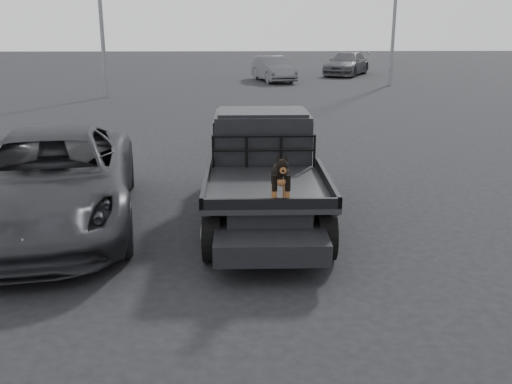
{
  "coord_description": "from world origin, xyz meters",
  "views": [
    {
      "loc": [
        -0.51,
        -7.26,
        3.38
      ],
      "look_at": [
        -0.32,
        -0.25,
        1.26
      ],
      "focal_mm": 40.0,
      "sensor_mm": 36.0,
      "label": 1
    }
  ],
  "objects_px": {
    "flatbed_ute": "(264,195)",
    "dog": "(280,177)",
    "distant_car_b": "(347,64)",
    "distant_car_a": "(273,69)",
    "parked_suv": "(51,180)"
  },
  "relations": [
    {
      "from": "dog",
      "to": "distant_car_a",
      "type": "xyz_separation_m",
      "value": [
        1.36,
        25.71,
        -0.58
      ]
    },
    {
      "from": "distant_car_a",
      "to": "distant_car_b",
      "type": "xyz_separation_m",
      "value": [
        4.92,
        3.76,
        0.01
      ]
    },
    {
      "from": "dog",
      "to": "distant_car_a",
      "type": "height_order",
      "value": "dog"
    },
    {
      "from": "parked_suv",
      "to": "distant_car_b",
      "type": "bearing_deg",
      "value": 60.22
    },
    {
      "from": "parked_suv",
      "to": "distant_car_a",
      "type": "distance_m",
      "value": 24.54
    },
    {
      "from": "distant_car_b",
      "to": "distant_car_a",
      "type": "bearing_deg",
      "value": -116.48
    },
    {
      "from": "flatbed_ute",
      "to": "dog",
      "type": "xyz_separation_m",
      "value": [
        0.15,
        -1.85,
        0.83
      ]
    },
    {
      "from": "flatbed_ute",
      "to": "parked_suv",
      "type": "relative_size",
      "value": 0.94
    },
    {
      "from": "parked_suv",
      "to": "distant_car_b",
      "type": "distance_m",
      "value": 29.52
    },
    {
      "from": "distant_car_a",
      "to": "distant_car_b",
      "type": "bearing_deg",
      "value": 22.89
    },
    {
      "from": "parked_suv",
      "to": "distant_car_a",
      "type": "relative_size",
      "value": 1.34
    },
    {
      "from": "flatbed_ute",
      "to": "distant_car_a",
      "type": "relative_size",
      "value": 1.25
    },
    {
      "from": "distant_car_a",
      "to": "distant_car_b",
      "type": "distance_m",
      "value": 6.2
    },
    {
      "from": "flatbed_ute",
      "to": "distant_car_b",
      "type": "distance_m",
      "value": 28.37
    },
    {
      "from": "flatbed_ute",
      "to": "dog",
      "type": "distance_m",
      "value": 2.03
    }
  ]
}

